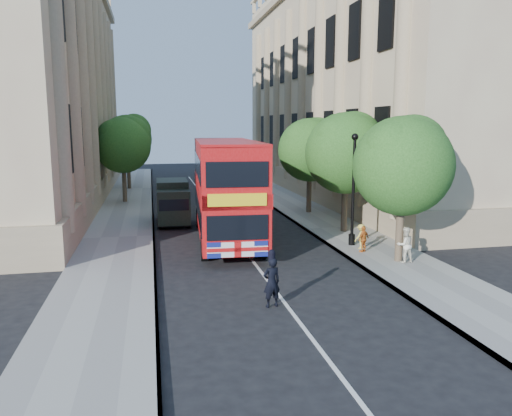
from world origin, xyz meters
TOP-DOWN VIEW (x-y plane):
  - ground at (0.00, 0.00)m, footprint 120.00×120.00m
  - pavement_right at (5.75, 10.00)m, footprint 3.50×80.00m
  - pavement_left at (-5.75, 10.00)m, footprint 3.50×80.00m
  - building_right at (13.80, 24.00)m, footprint 12.00×38.00m
  - building_left at (-13.80, 24.00)m, footprint 12.00×38.00m
  - tree_right_near at (5.84, 3.03)m, footprint 4.00×4.00m
  - tree_right_mid at (5.84, 9.03)m, footprint 4.20×4.20m
  - tree_right_far at (5.84, 15.03)m, footprint 4.00×4.00m
  - tree_left_far at (-5.96, 22.03)m, footprint 4.00×4.00m
  - tree_left_back at (-5.96, 30.03)m, footprint 4.20×4.20m
  - lamp_post at (5.00, 6.00)m, footprint 0.32×0.32m
  - double_decker_bus at (-0.50, 8.67)m, footprint 3.43×10.59m
  - box_van at (-2.90, 13.50)m, footprint 1.83×4.36m
  - police_constable at (-0.50, -0.76)m, footprint 0.65×0.50m
  - woman_pedestrian at (5.93, 2.75)m, footprint 0.74×0.60m
  - child_a at (4.99, 4.66)m, footprint 0.73×0.59m
  - child_b at (5.14, 5.27)m, footprint 0.82×0.66m

SIDE VIEW (x-z plane):
  - ground at x=0.00m, z-range 0.00..0.00m
  - pavement_right at x=5.75m, z-range 0.00..0.12m
  - pavement_left at x=-5.75m, z-range 0.00..0.12m
  - child_b at x=5.14m, z-range 0.12..1.23m
  - child_a at x=4.99m, z-range 0.12..1.28m
  - police_constable at x=-0.50m, z-range 0.00..1.59m
  - woman_pedestrian at x=5.93m, z-range 0.12..1.57m
  - box_van at x=-2.90m, z-range -0.03..2.45m
  - lamp_post at x=5.00m, z-range -0.07..5.09m
  - double_decker_bus at x=-0.50m, z-range 0.25..5.07m
  - tree_right_near at x=5.84m, z-range 1.21..7.29m
  - tree_right_far at x=5.84m, z-range 1.24..7.39m
  - tree_left_far at x=-5.96m, z-range 1.30..7.59m
  - tree_right_mid at x=5.84m, z-range 1.26..7.63m
  - tree_left_back at x=-5.96m, z-range 1.38..8.03m
  - building_right at x=13.80m, z-range 0.00..18.00m
  - building_left at x=-13.80m, z-range 0.00..18.00m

